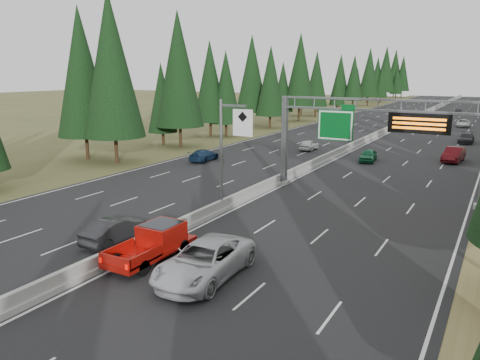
{
  "coord_description": "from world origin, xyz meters",
  "views": [
    {
      "loc": [
        17.16,
        -2.51,
        9.92
      ],
      "look_at": [
        4.36,
        20.0,
        3.91
      ],
      "focal_mm": 35.0,
      "sensor_mm": 36.0,
      "label": 1
    }
  ],
  "objects": [
    {
      "name": "car_onc_white",
      "position": [
        -4.54,
        53.71,
        0.75
      ],
      "size": [
        1.66,
        3.97,
        1.34
      ],
      "primitive_type": "imported",
      "rotation": [
        0.0,
        0.0,
        3.16
      ],
      "color": "silver",
      "rests_on": "road"
    },
    {
      "name": "car_ahead_far",
      "position": [
        6.89,
        121.35,
        0.72
      ],
      "size": [
        1.68,
        3.8,
        1.27
      ],
      "primitive_type": "imported",
      "rotation": [
        0.0,
        0.0,
        0.05
      ],
      "color": "black",
      "rests_on": "road"
    },
    {
      "name": "hov_sign_pole",
      "position": [
        0.58,
        24.97,
        4.72
      ],
      "size": [
        2.8,
        0.5,
        8.0
      ],
      "color": "slate",
      "rests_on": "road"
    },
    {
      "name": "car_onc_blue",
      "position": [
        -12.12,
        40.72,
        0.74
      ],
      "size": [
        2.21,
        4.67,
        1.31
      ],
      "primitive_type": "imported",
      "rotation": [
        0.0,
        0.0,
        3.22
      ],
      "color": "navy",
      "rests_on": "road"
    },
    {
      "name": "car_ahead_white",
      "position": [
        10.4,
        92.18,
        0.74
      ],
      "size": [
        2.38,
        4.83,
        1.32
      ],
      "primitive_type": "imported",
      "rotation": [
        0.0,
        0.0,
        0.04
      ],
      "color": "silver",
      "rests_on": "road"
    },
    {
      "name": "tree_row_left",
      "position": [
        -22.03,
        71.31,
        9.39
      ],
      "size": [
        12.18,
        245.3,
        18.93
      ],
      "color": "black",
      "rests_on": "ground"
    },
    {
      "name": "car_onc_near",
      "position": [
        -2.14,
        16.59,
        0.81
      ],
      "size": [
        1.56,
        4.45,
        1.47
      ],
      "primitive_type": "imported",
      "rotation": [
        0.0,
        0.0,
        3.14
      ],
      "color": "black",
      "rests_on": "road"
    },
    {
      "name": "road",
      "position": [
        0.0,
        80.0,
        0.04
      ],
      "size": [
        32.0,
        260.0,
        0.08
      ],
      "primitive_type": "cube",
      "color": "black",
      "rests_on": "ground"
    },
    {
      "name": "silver_minivan",
      "position": [
        5.16,
        15.11,
        0.96
      ],
      "size": [
        3.23,
        6.49,
        1.77
      ],
      "primitive_type": "imported",
      "rotation": [
        0.0,
        0.0,
        0.05
      ],
      "color": "silver",
      "rests_on": "road"
    },
    {
      "name": "car_ahead_green",
      "position": [
        4.12,
        49.61,
        0.76
      ],
      "size": [
        2.0,
        4.14,
        1.36
      ],
      "primitive_type": "imported",
      "rotation": [
        0.0,
        0.0,
        0.1
      ],
      "color": "#166238",
      "rests_on": "road"
    },
    {
      "name": "car_ahead_dkgrey",
      "position": [
        12.53,
        70.43,
        0.78
      ],
      "size": [
        1.96,
        4.8,
        1.39
      ],
      "primitive_type": "imported",
      "rotation": [
        0.0,
        0.0,
        0.0
      ],
      "color": "black",
      "rests_on": "road"
    },
    {
      "name": "red_pickup",
      "position": [
        1.5,
        15.94,
        1.09
      ],
      "size": [
        2.0,
        5.61,
        1.83
      ],
      "color": "black",
      "rests_on": "road"
    },
    {
      "name": "sign_gantry",
      "position": [
        8.92,
        34.88,
        5.27
      ],
      "size": [
        16.75,
        0.98,
        7.8
      ],
      "color": "slate",
      "rests_on": "road"
    },
    {
      "name": "median_barrier",
      "position": [
        0.0,
        80.0,
        0.41
      ],
      "size": [
        0.7,
        260.0,
        0.85
      ],
      "color": "gray",
      "rests_on": "road"
    },
    {
      "name": "car_onc_far",
      "position": [
        -11.81,
        89.79,
        0.75
      ],
      "size": [
        2.63,
        5.02,
        1.35
      ],
      "primitive_type": "imported",
      "rotation": [
        0.0,
        0.0,
        3.06
      ],
      "color": "black",
      "rests_on": "road"
    },
    {
      "name": "shoulder_left",
      "position": [
        -17.8,
        80.0,
        0.03
      ],
      "size": [
        3.6,
        260.0,
        0.06
      ],
      "primitive_type": "cube",
      "color": "#444922",
      "rests_on": "ground"
    },
    {
      "name": "car_ahead_dkred",
      "position": [
        12.48,
        54.13,
        0.89
      ],
      "size": [
        2.19,
        5.07,
        1.62
      ],
      "primitive_type": "imported",
      "rotation": [
        0.0,
        0.0,
        -0.1
      ],
      "color": "#4D0B0F",
      "rests_on": "road"
    }
  ]
}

